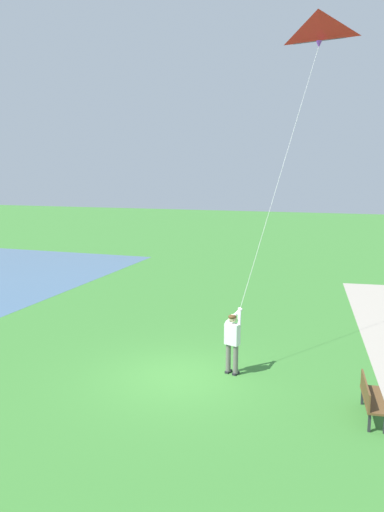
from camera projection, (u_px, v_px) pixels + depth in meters
ground_plane at (175, 377)px, 13.66m from camera, size 120.00×120.00×0.00m
person_kite_flyer at (233, 338)px, 13.76m from camera, size 0.50×0.63×1.83m
flying_kite at (317, 29)px, 16.34m from camera, size 2.40×5.03×9.11m
park_bench_near_walkway at (370, 397)px, 11.33m from camera, size 0.60×1.54×0.88m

